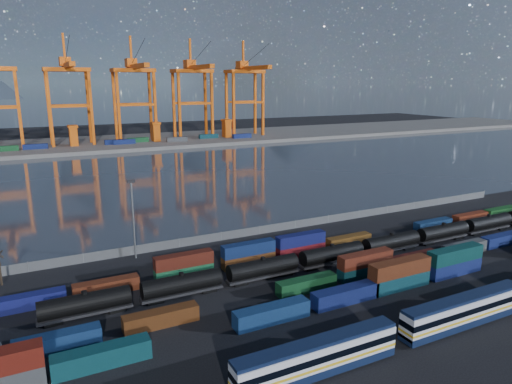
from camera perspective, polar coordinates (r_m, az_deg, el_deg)
name	(u,v)px	position (r m, az deg, el deg)	size (l,w,h in m)	color
ground	(328,277)	(87.77, 9.00, -10.50)	(700.00, 700.00, 0.00)	black
harbor_water	(169,177)	(179.70, -10.83, 1.91)	(700.00, 700.00, 0.00)	#2D3541
far_quay	(118,143)	(280.82, -16.85, 5.91)	(700.00, 70.00, 2.00)	#514F4C
distant_mountains	(52,23)	(1678.46, -24.14, 18.75)	(2470.00, 1100.00, 520.00)	#1E2630
passenger_train	(463,311)	(76.39, 24.49, -13.43)	(74.82, 2.82, 4.83)	silver
container_row_south	(336,292)	(77.08, 9.99, -12.22)	(140.25, 2.50, 5.32)	#434548
container_row_mid	(374,268)	(89.91, 14.51, -9.18)	(140.47, 2.29, 4.89)	#45474A
container_row_north	(280,251)	(94.50, 3.05, -7.41)	(140.16, 2.24, 4.78)	navy
tanker_string	(363,248)	(97.35, 13.18, -6.85)	(122.64, 3.04, 4.35)	black
waterfront_fence	(260,230)	(109.70, 0.47, -4.79)	(160.12, 0.12, 2.20)	#595B5E
yard_light_mast	(133,215)	(95.94, -15.12, -2.80)	(1.60, 0.40, 16.60)	slate
gantry_cranes	(102,79)	(270.97, -18.73, 13.24)	(198.42, 44.97, 60.89)	#DA570F
quay_containers	(102,143)	(264.59, -18.67, 5.85)	(172.58, 10.99, 2.60)	navy
straddle_carriers	(116,133)	(269.84, -17.09, 7.06)	(140.00, 7.00, 11.10)	#DA570F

